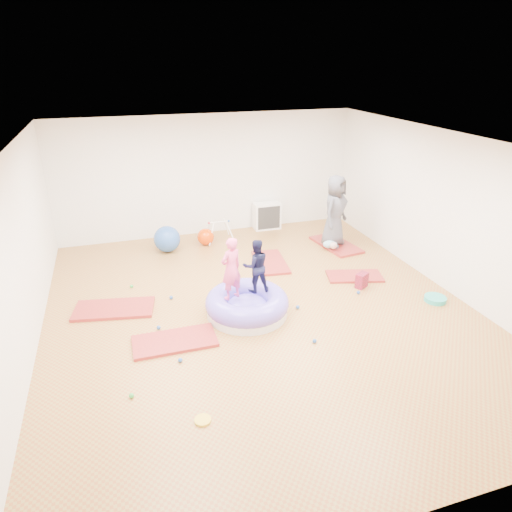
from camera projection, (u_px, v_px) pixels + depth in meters
name	position (u px, v px, depth m)	size (l,w,h in m)	color
room	(262.00, 234.00, 7.16)	(7.01, 8.01, 2.81)	olive
gym_mat_front_left	(175.00, 341.00, 6.88)	(1.24, 0.62, 0.05)	#AB3B1F
gym_mat_mid_left	(114.00, 309.00, 7.75)	(1.31, 0.66, 0.05)	#AB3B1F
gym_mat_center_back	(271.00, 262.00, 9.50)	(1.19, 0.59, 0.05)	#AB3B1F
gym_mat_right	(354.00, 276.00, 8.91)	(1.06, 0.53, 0.04)	#AB3B1F
gym_mat_rear_right	(336.00, 245.00, 10.37)	(1.29, 0.65, 0.05)	#AB3B1F
inflatable_cushion	(247.00, 305.00, 7.58)	(1.39, 1.39, 0.44)	silver
child_pink	(231.00, 266.00, 7.20)	(0.38, 0.25, 1.05)	#F1508D
child_navy	(256.00, 263.00, 7.45)	(0.45, 0.35, 0.92)	black
adult_caregiver	(335.00, 211.00, 9.99)	(0.78, 0.51, 1.59)	#4B4D56
infant	(331.00, 244.00, 10.06)	(0.33, 0.34, 0.20)	#91C5DF
ball_pit_balls	(221.00, 322.00, 7.37)	(4.17, 3.13, 0.06)	#2853A6
exercise_ball_blue	(167.00, 239.00, 9.98)	(0.58, 0.58, 0.58)	#2853A6
exercise_ball_orange	(206.00, 237.00, 10.37)	(0.38, 0.38, 0.38)	#E13D02
infant_play_gym	(219.00, 228.00, 10.53)	(0.63, 0.59, 0.48)	white
cube_shelf	(267.00, 216.00, 11.28)	(0.66, 0.32, 0.66)	white
balance_disc	(435.00, 299.00, 8.03)	(0.38, 0.38, 0.08)	#29B2A7
backpack	(362.00, 280.00, 8.48)	(0.24, 0.15, 0.28)	#BF0A34
yellow_toy	(203.00, 420.00, 5.40)	(0.20, 0.20, 0.03)	yellow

